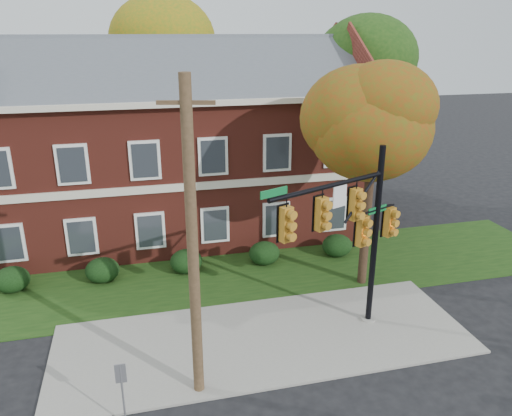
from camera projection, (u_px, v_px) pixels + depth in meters
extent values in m
plane|color=black|center=(272.00, 357.00, 16.10)|extent=(120.00, 120.00, 0.00)
cube|color=gray|center=(264.00, 339.00, 17.00)|extent=(14.00, 5.00, 0.08)
cube|color=#193811|center=(235.00, 274.00, 21.58)|extent=(30.00, 6.00, 0.04)
cube|color=maroon|center=(172.00, 165.00, 25.44)|extent=(18.00, 8.00, 7.00)
cube|color=beige|center=(168.00, 92.00, 24.22)|extent=(18.80, 8.80, 0.24)
cube|color=beige|center=(180.00, 187.00, 21.76)|extent=(18.00, 0.12, 0.35)
ellipsoid|color=black|center=(12.00, 280.00, 20.02)|extent=(1.40, 1.26, 1.05)
ellipsoid|color=black|center=(102.00, 270.00, 20.81)|extent=(1.40, 1.26, 1.05)
ellipsoid|color=black|center=(186.00, 261.00, 21.60)|extent=(1.40, 1.26, 1.05)
ellipsoid|color=black|center=(264.00, 253.00, 22.39)|extent=(1.40, 1.26, 1.05)
ellipsoid|color=black|center=(337.00, 246.00, 23.18)|extent=(1.40, 1.26, 1.05)
cylinder|color=black|center=(366.00, 218.00, 19.92)|extent=(0.36, 0.36, 5.76)
ellipsoid|color=#9B2F0D|center=(374.00, 129.00, 18.70)|extent=(4.25, 4.25, 3.60)
ellipsoid|color=#9B2F0D|center=(395.00, 114.00, 18.30)|extent=(3.50, 3.50, 3.00)
cylinder|color=black|center=(362.00, 148.00, 28.83)|extent=(0.36, 0.36, 7.04)
ellipsoid|color=#173B10|center=(368.00, 70.00, 27.35)|extent=(5.95, 5.95, 5.04)
ellipsoid|color=#173B10|center=(388.00, 59.00, 26.87)|extent=(4.90, 4.90, 4.20)
cylinder|color=black|center=(177.00, 129.00, 32.87)|extent=(0.36, 0.36, 7.68)
ellipsoid|color=#B5750F|center=(173.00, 53.00, 31.25)|extent=(6.46, 6.46, 5.47)
ellipsoid|color=#B5750F|center=(188.00, 43.00, 30.74)|extent=(5.32, 5.32, 4.56)
cylinder|color=gray|center=(368.00, 320.00, 18.06)|extent=(0.52, 0.52, 0.15)
cylinder|color=black|center=(375.00, 239.00, 16.99)|extent=(0.27, 0.27, 6.51)
cylinder|color=black|center=(330.00, 186.00, 14.90)|extent=(4.33, 1.96, 0.15)
cylinder|color=black|center=(377.00, 210.00, 16.63)|extent=(1.57, 0.72, 0.07)
cube|color=#B1731C|center=(286.00, 224.00, 14.23)|extent=(0.49, 0.42, 1.08)
cube|color=#B1731C|center=(322.00, 214.00, 15.02)|extent=(0.49, 0.42, 1.08)
cube|color=#B1731C|center=(355.00, 204.00, 15.86)|extent=(0.49, 0.42, 1.08)
cube|color=silver|center=(340.00, 196.00, 15.30)|extent=(0.53, 0.25, 0.70)
cube|color=#0D652E|center=(274.00, 193.00, 13.62)|extent=(0.87, 0.40, 0.22)
cube|color=#B1731C|center=(362.00, 231.00, 16.44)|extent=(0.49, 0.42, 1.08)
cube|color=#B1731C|center=(389.00, 222.00, 17.23)|extent=(0.49, 0.42, 1.08)
cube|color=#0D652E|center=(377.00, 210.00, 16.63)|extent=(0.83, 0.38, 0.21)
cylinder|color=#463520|center=(193.00, 250.00, 13.10)|extent=(0.37, 0.37, 9.05)
cube|color=#463520|center=(186.00, 103.00, 11.81)|extent=(1.39, 0.44, 0.10)
cylinder|color=slate|center=(123.00, 396.00, 12.97)|extent=(0.06, 0.06, 1.97)
cube|color=slate|center=(121.00, 373.00, 12.73)|extent=(0.29, 0.05, 0.56)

